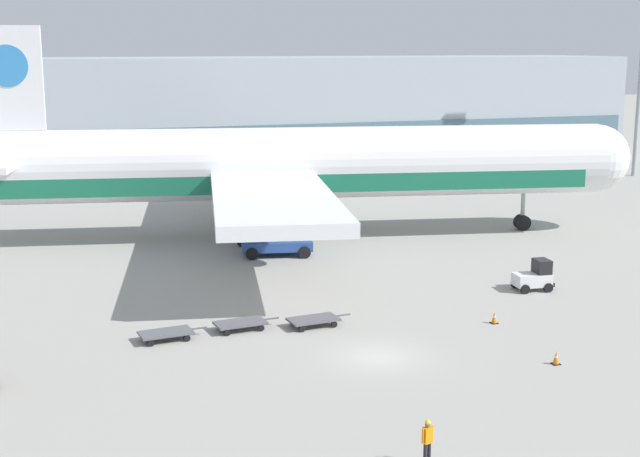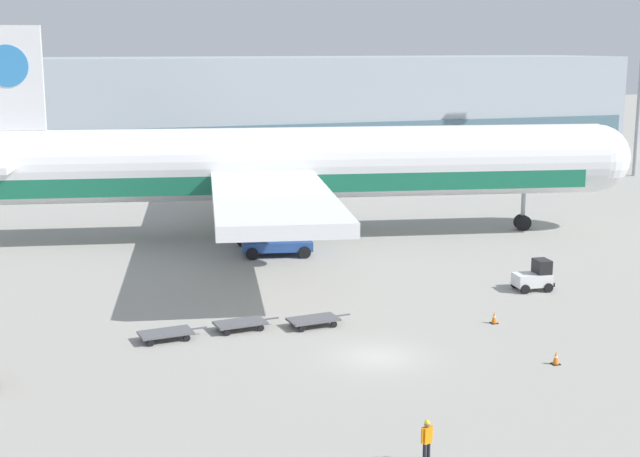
# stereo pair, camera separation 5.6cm
# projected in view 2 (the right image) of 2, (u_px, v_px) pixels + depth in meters

# --- Properties ---
(ground_plane) EXTENTS (400.00, 400.00, 0.00)m
(ground_plane) POSITION_uv_depth(u_px,v_px,m) (378.00, 357.00, 45.18)
(ground_plane) COLOR #9E9B93
(terminal_building) EXTENTS (90.00, 18.20, 14.00)m
(terminal_building) POSITION_uv_depth(u_px,v_px,m) (284.00, 113.00, 114.07)
(terminal_building) COLOR #9EA8B2
(terminal_building) RESTS_ON ground_plane
(airplane_main) EXTENTS (57.57, 48.65, 17.00)m
(airplane_main) POSITION_uv_depth(u_px,v_px,m) (282.00, 166.00, 72.40)
(airplane_main) COLOR white
(airplane_main) RESTS_ON ground_plane
(scissor_lift_loader) EXTENTS (5.67, 4.20, 5.77)m
(scissor_lift_loader) POSITION_uv_depth(u_px,v_px,m) (277.00, 226.00, 66.85)
(scissor_lift_loader) COLOR #284C99
(scissor_lift_loader) RESTS_ON ground_plane
(baggage_tug_mid) EXTENTS (2.57, 1.83, 2.00)m
(baggage_tug_mid) POSITION_uv_depth(u_px,v_px,m) (535.00, 277.00, 57.35)
(baggage_tug_mid) COLOR silver
(baggage_tug_mid) RESTS_ON ground_plane
(baggage_dolly_lead) EXTENTS (3.76, 1.79, 0.48)m
(baggage_dolly_lead) POSITION_uv_depth(u_px,v_px,m) (166.00, 333.00, 47.69)
(baggage_dolly_lead) COLOR #56565B
(baggage_dolly_lead) RESTS_ON ground_plane
(baggage_dolly_second) EXTENTS (3.76, 1.79, 0.48)m
(baggage_dolly_second) POSITION_uv_depth(u_px,v_px,m) (240.00, 323.00, 49.38)
(baggage_dolly_second) COLOR #56565B
(baggage_dolly_second) RESTS_ON ground_plane
(baggage_dolly_third) EXTENTS (3.76, 1.79, 0.48)m
(baggage_dolly_third) POSITION_uv_depth(u_px,v_px,m) (314.00, 320.00, 50.01)
(baggage_dolly_third) COLOR #56565B
(baggage_dolly_third) RESTS_ON ground_plane
(ground_crew_far) EXTENTS (0.55, 0.32, 1.77)m
(ground_crew_far) POSITION_uv_depth(u_px,v_px,m) (427.00, 438.00, 33.46)
(ground_crew_far) COLOR black
(ground_crew_far) RESTS_ON ground_plane
(traffic_cone_near) EXTENTS (0.40, 0.40, 0.68)m
(traffic_cone_near) POSITION_uv_depth(u_px,v_px,m) (556.00, 358.00, 44.08)
(traffic_cone_near) COLOR black
(traffic_cone_near) RESTS_ON ground_plane
(traffic_cone_far) EXTENTS (0.40, 0.40, 0.69)m
(traffic_cone_far) POSITION_uv_depth(u_px,v_px,m) (494.00, 318.00, 50.57)
(traffic_cone_far) COLOR black
(traffic_cone_far) RESTS_ON ground_plane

